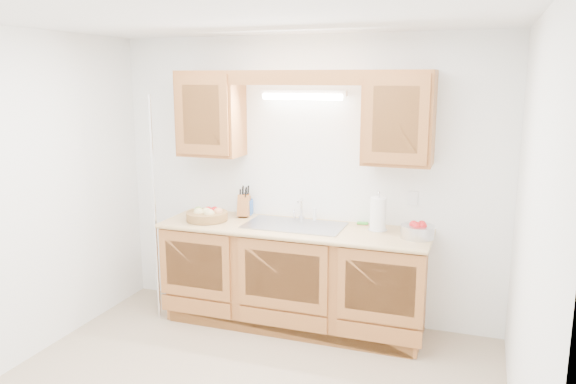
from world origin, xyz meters
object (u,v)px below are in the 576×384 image
at_px(knife_block, 244,205).
at_px(paper_towel, 378,214).
at_px(fruit_basket, 207,215).
at_px(apple_bowl, 418,230).

xyz_separation_m(knife_block, paper_towel, (1.24, -0.08, 0.03)).
bearing_deg(fruit_basket, apple_bowl, 1.67).
relative_size(paper_towel, apple_bowl, 1.06).
bearing_deg(fruit_basket, paper_towel, 6.07).
bearing_deg(paper_towel, apple_bowl, -17.52).
xyz_separation_m(paper_towel, apple_bowl, (0.33, -0.11, -0.08)).
distance_m(paper_towel, apple_bowl, 0.36).
distance_m(knife_block, apple_bowl, 1.58).
height_order(fruit_basket, paper_towel, paper_towel).
distance_m(fruit_basket, paper_towel, 1.50).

